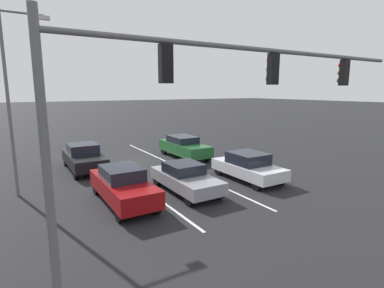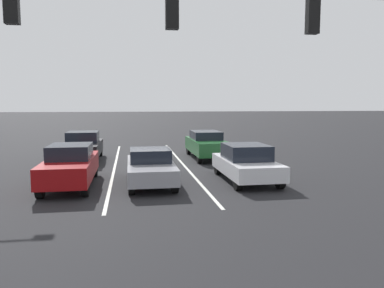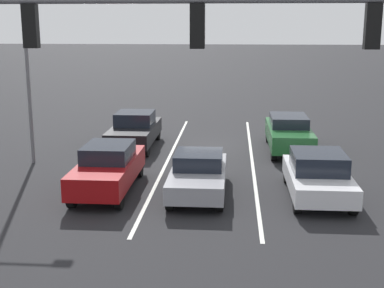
{
  "view_description": "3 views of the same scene",
  "coord_description": "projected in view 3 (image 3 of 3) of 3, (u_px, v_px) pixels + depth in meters",
  "views": [
    {
      "loc": [
        6.95,
        18.95,
        4.76
      ],
      "look_at": [
        -0.58,
        6.45,
        2.13
      ],
      "focal_mm": 28.0,
      "sensor_mm": 36.0,
      "label": 1
    },
    {
      "loc": [
        0.96,
        21.48,
        3.12
      ],
      "look_at": [
        -1.37,
        7.58,
        1.58
      ],
      "focal_mm": 35.0,
      "sensor_mm": 36.0,
      "label": 2
    },
    {
      "loc": [
        -0.91,
        23.83,
        5.47
      ],
      "look_at": [
        0.26,
        8.85,
        2.06
      ],
      "focal_mm": 50.0,
      "sensor_mm": 36.0,
      "label": 3
    }
  ],
  "objects": [
    {
      "name": "lane_stripe_center_divider",
      "position": [
        169.0,
        158.0,
        22.11
      ],
      "size": [
        0.12,
        17.09,
        0.01
      ],
      "primitive_type": "cube",
      "color": "silver",
      "rests_on": "ground_plane"
    },
    {
      "name": "ground_plane",
      "position": [
        213.0,
        145.0,
        24.45
      ],
      "size": [
        240.0,
        240.0,
        0.0
      ],
      "primitive_type": "plane",
      "color": "black"
    },
    {
      "name": "car_black_rightlane_second",
      "position": [
        135.0,
        130.0,
        23.95
      ],
      "size": [
        1.84,
        4.54,
        1.59
      ],
      "color": "black",
      "rests_on": "ground_plane"
    },
    {
      "name": "street_lamp_right_shoulder",
      "position": [
        31.0,
        44.0,
        20.37
      ],
      "size": [
        1.99,
        0.24,
        8.14
      ],
      "color": "slate",
      "rests_on": "ground_plane"
    },
    {
      "name": "car_darkgreen_leftlane_second",
      "position": [
        289.0,
        133.0,
        23.28
      ],
      "size": [
        1.77,
        4.75,
        1.53
      ],
      "color": "#1E5928",
      "rests_on": "ground_plane"
    },
    {
      "name": "traffic_signal_gantry",
      "position": [
        97.0,
        52.0,
        11.8
      ],
      "size": [
        12.77,
        0.37,
        6.44
      ],
      "color": "slate",
      "rests_on": "ground_plane"
    },
    {
      "name": "car_maroon_rightlane_front",
      "position": [
        108.0,
        167.0,
        17.69
      ],
      "size": [
        1.7,
        4.63,
        1.57
      ],
      "color": "maroon",
      "rests_on": "ground_plane"
    },
    {
      "name": "lane_stripe_left_divider",
      "position": [
        252.0,
        160.0,
        21.84
      ],
      "size": [
        0.12,
        17.09,
        0.01
      ],
      "primitive_type": "cube",
      "color": "silver",
      "rests_on": "ground_plane"
    },
    {
      "name": "car_gray_midlane_front",
      "position": [
        198.0,
        173.0,
        17.41
      ],
      "size": [
        1.75,
        4.3,
        1.35
      ],
      "color": "gray",
      "rests_on": "ground_plane"
    },
    {
      "name": "car_silver_leftlane_front",
      "position": [
        318.0,
        175.0,
        17.02
      ],
      "size": [
        1.86,
        4.19,
        1.48
      ],
      "color": "silver",
      "rests_on": "ground_plane"
    }
  ]
}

